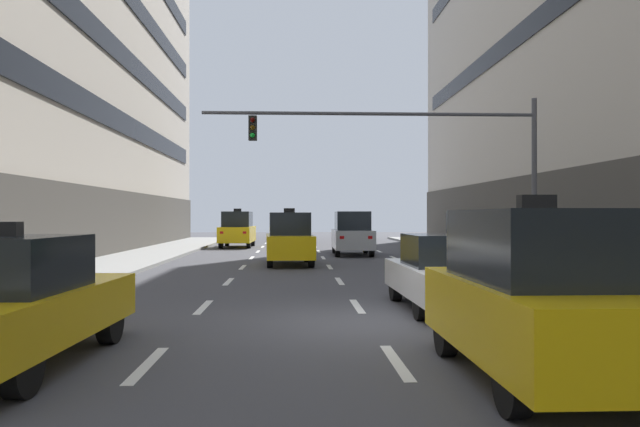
{
  "coord_description": "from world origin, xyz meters",
  "views": [
    {
      "loc": [
        -1.38,
        -11.07,
        1.97
      ],
      "look_at": [
        -0.09,
        18.25,
        2.06
      ],
      "focal_mm": 34.03,
      "sensor_mm": 36.0,
      "label": 1
    }
  ],
  "objects_px": {
    "car_parked_3": "(475,240)",
    "traffic_signal_0": "(425,147)",
    "car_driving_1": "(352,233)",
    "car_parked_2": "(551,259)",
    "taxi_driving_5": "(8,302)",
    "car_driving_0": "(444,273)",
    "taxi_driving_2": "(238,229)",
    "taxi_driving_4": "(537,295)",
    "taxi_driving_3": "(289,239)"
  },
  "relations": [
    {
      "from": "car_driving_1",
      "to": "taxi_driving_3",
      "type": "height_order",
      "value": "taxi_driving_3"
    },
    {
      "from": "taxi_driving_2",
      "to": "car_parked_2",
      "type": "distance_m",
      "value": 24.02
    },
    {
      "from": "taxi_driving_2",
      "to": "taxi_driving_5",
      "type": "distance_m",
      "value": 29.64
    },
    {
      "from": "car_parked_2",
      "to": "car_driving_0",
      "type": "bearing_deg",
      "value": -137.48
    },
    {
      "from": "taxi_driving_2",
      "to": "traffic_signal_0",
      "type": "relative_size",
      "value": 0.4
    },
    {
      "from": "car_parked_2",
      "to": "traffic_signal_0",
      "type": "bearing_deg",
      "value": 116.95
    },
    {
      "from": "taxi_driving_2",
      "to": "taxi_driving_3",
      "type": "height_order",
      "value": "taxi_driving_2"
    },
    {
      "from": "car_driving_1",
      "to": "taxi_driving_5",
      "type": "relative_size",
      "value": 0.98
    },
    {
      "from": "taxi_driving_4",
      "to": "taxi_driving_2",
      "type": "bearing_deg",
      "value": 101.74
    },
    {
      "from": "taxi_driving_4",
      "to": "car_parked_3",
      "type": "relative_size",
      "value": 0.97
    },
    {
      "from": "car_driving_1",
      "to": "car_parked_2",
      "type": "bearing_deg",
      "value": -74.01
    },
    {
      "from": "taxi_driving_4",
      "to": "car_driving_0",
      "type": "bearing_deg",
      "value": 87.51
    },
    {
      "from": "taxi_driving_4",
      "to": "taxi_driving_5",
      "type": "bearing_deg",
      "value": 172.1
    },
    {
      "from": "taxi_driving_5",
      "to": "car_parked_3",
      "type": "height_order",
      "value": "car_parked_3"
    },
    {
      "from": "taxi_driving_3",
      "to": "taxi_driving_4",
      "type": "bearing_deg",
      "value": -79.81
    },
    {
      "from": "car_driving_0",
      "to": "car_parked_2",
      "type": "bearing_deg",
      "value": 42.52
    },
    {
      "from": "taxi_driving_2",
      "to": "taxi_driving_5",
      "type": "bearing_deg",
      "value": -90.46
    },
    {
      "from": "car_driving_0",
      "to": "taxi_driving_3",
      "type": "relative_size",
      "value": 0.97
    },
    {
      "from": "car_driving_0",
      "to": "car_parked_2",
      "type": "distance_m",
      "value": 5.16
    },
    {
      "from": "taxi_driving_4",
      "to": "taxi_driving_5",
      "type": "xyz_separation_m",
      "value": [
        -6.59,
        0.91,
        -0.18
      ]
    },
    {
      "from": "taxi_driving_3",
      "to": "taxi_driving_5",
      "type": "distance_m",
      "value": 16.5
    },
    {
      "from": "car_driving_0",
      "to": "taxi_driving_5",
      "type": "distance_m",
      "value": 8.17
    },
    {
      "from": "taxi_driving_4",
      "to": "car_parked_2",
      "type": "xyz_separation_m",
      "value": [
        4.04,
        8.9,
        -0.22
      ]
    },
    {
      "from": "taxi_driving_5",
      "to": "car_parked_2",
      "type": "xyz_separation_m",
      "value": [
        10.63,
        7.99,
        -0.04
      ]
    },
    {
      "from": "taxi_driving_3",
      "to": "car_parked_2",
      "type": "bearing_deg",
      "value": -48.86
    },
    {
      "from": "car_driving_1",
      "to": "taxi_driving_4",
      "type": "bearing_deg",
      "value": -90.07
    },
    {
      "from": "taxi_driving_5",
      "to": "car_parked_2",
      "type": "distance_m",
      "value": 13.3
    },
    {
      "from": "taxi_driving_5",
      "to": "traffic_signal_0",
      "type": "relative_size",
      "value": 0.4
    },
    {
      "from": "taxi_driving_3",
      "to": "taxi_driving_4",
      "type": "xyz_separation_m",
      "value": [
        3.06,
        -17.03,
        -0.02
      ]
    },
    {
      "from": "taxi_driving_3",
      "to": "car_parked_3",
      "type": "distance_m",
      "value": 7.22
    },
    {
      "from": "taxi_driving_2",
      "to": "traffic_signal_0",
      "type": "height_order",
      "value": "traffic_signal_0"
    },
    {
      "from": "taxi_driving_4",
      "to": "car_driving_1",
      "type": "bearing_deg",
      "value": 89.93
    },
    {
      "from": "car_driving_0",
      "to": "taxi_driving_4",
      "type": "relative_size",
      "value": 1.0
    },
    {
      "from": "car_parked_3",
      "to": "taxi_driving_5",
      "type": "bearing_deg",
      "value": -125.64
    },
    {
      "from": "car_driving_0",
      "to": "car_parked_3",
      "type": "relative_size",
      "value": 0.98
    },
    {
      "from": "taxi_driving_3",
      "to": "car_parked_2",
      "type": "distance_m",
      "value": 10.8
    },
    {
      "from": "car_driving_1",
      "to": "traffic_signal_0",
      "type": "bearing_deg",
      "value": -80.14
    },
    {
      "from": "car_driving_0",
      "to": "taxi_driving_2",
      "type": "bearing_deg",
      "value": 104.68
    },
    {
      "from": "car_parked_3",
      "to": "traffic_signal_0",
      "type": "relative_size",
      "value": 0.37
    },
    {
      "from": "car_driving_1",
      "to": "taxi_driving_3",
      "type": "distance_m",
      "value": 6.64
    },
    {
      "from": "car_driving_0",
      "to": "car_parked_3",
      "type": "distance_m",
      "value": 11.01
    },
    {
      "from": "taxi_driving_3",
      "to": "traffic_signal_0",
      "type": "xyz_separation_m",
      "value": [
        4.7,
        -3.41,
        3.28
      ]
    },
    {
      "from": "car_driving_1",
      "to": "taxi_driving_2",
      "type": "relative_size",
      "value": 0.98
    },
    {
      "from": "car_parked_3",
      "to": "car_driving_0",
      "type": "bearing_deg",
      "value": -110.22
    },
    {
      "from": "car_driving_1",
      "to": "taxi_driving_5",
      "type": "bearing_deg",
      "value": -106.75
    },
    {
      "from": "taxi_driving_2",
      "to": "taxi_driving_4",
      "type": "xyz_separation_m",
      "value": [
        6.35,
        -30.55,
        -0.08
      ]
    },
    {
      "from": "taxi_driving_4",
      "to": "car_parked_3",
      "type": "distance_m",
      "value": 16.25
    },
    {
      "from": "car_driving_0",
      "to": "taxi_driving_3",
      "type": "bearing_deg",
      "value": 105.84
    },
    {
      "from": "taxi_driving_3",
      "to": "car_parked_3",
      "type": "xyz_separation_m",
      "value": [
        7.1,
        -1.29,
        -0.0
      ]
    },
    {
      "from": "taxi_driving_2",
      "to": "car_parked_2",
      "type": "relative_size",
      "value": 1.05
    }
  ]
}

